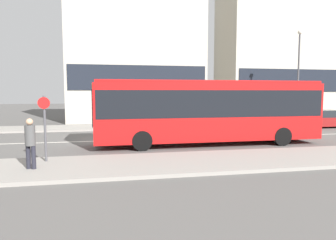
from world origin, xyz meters
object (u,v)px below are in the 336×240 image
(city_bus, at_px, (208,108))
(pedestrian_near_stop, at_px, (30,140))
(street_lamp, at_px, (299,68))
(parked_car_0, at_px, (266,120))
(parked_car_1, at_px, (323,119))
(bus_stop_sign, at_px, (45,123))

(city_bus, distance_m, pedestrian_near_stop, 8.93)
(city_bus, relative_size, street_lamp, 1.54)
(parked_car_0, height_order, pedestrian_near_stop, pedestrian_near_stop)
(city_bus, height_order, parked_car_0, city_bus)
(parked_car_0, bearing_deg, street_lamp, 22.48)
(parked_car_1, bearing_deg, city_bus, -153.59)
(parked_car_0, height_order, street_lamp, street_lamp)
(parked_car_0, distance_m, bus_stop_sign, 16.60)
(pedestrian_near_stop, bearing_deg, city_bus, 49.74)
(parked_car_0, xyz_separation_m, bus_stop_sign, (-14.03, -8.83, 0.97))
(pedestrian_near_stop, relative_size, bus_stop_sign, 0.70)
(parked_car_1, bearing_deg, parked_car_0, 179.87)
(parked_car_0, height_order, parked_car_1, parked_car_1)
(street_lamp, bearing_deg, parked_car_1, -50.31)
(parked_car_0, relative_size, bus_stop_sign, 1.65)
(parked_car_0, distance_m, parked_car_1, 4.91)
(pedestrian_near_stop, bearing_deg, street_lamp, 53.61)
(pedestrian_near_stop, distance_m, street_lamp, 21.58)
(parked_car_0, bearing_deg, parked_car_1, -0.13)
(city_bus, distance_m, parked_car_0, 8.71)
(pedestrian_near_stop, bearing_deg, parked_car_0, 55.88)
(parked_car_1, height_order, street_lamp, street_lamp)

